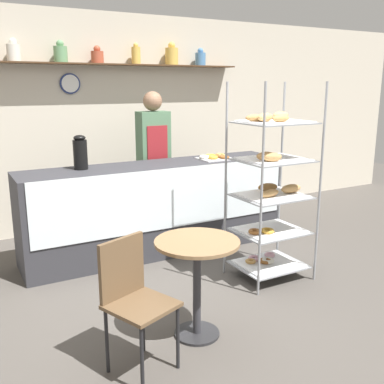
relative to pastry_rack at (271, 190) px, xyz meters
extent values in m
plane|color=#4C4742|center=(-0.63, -0.03, -0.86)|extent=(14.00, 14.00, 0.00)
cube|color=beige|center=(-0.63, 2.42, 0.49)|extent=(10.00, 0.06, 2.70)
cube|color=#4C331E|center=(-0.63, 2.27, 1.20)|extent=(3.32, 0.24, 0.02)
cylinder|color=silver|center=(-1.84, 2.27, 1.30)|extent=(0.15, 0.15, 0.18)
sphere|color=silver|center=(-1.84, 2.27, 1.42)|extent=(0.08, 0.08, 0.08)
cylinder|color=#669966|center=(-1.33, 2.27, 1.30)|extent=(0.16, 0.16, 0.18)
sphere|color=#669966|center=(-1.33, 2.27, 1.42)|extent=(0.09, 0.09, 0.09)
cylinder|color=#B24C33|center=(-0.89, 2.27, 1.28)|extent=(0.15, 0.15, 0.14)
sphere|color=#B24C33|center=(-0.89, 2.27, 1.38)|extent=(0.08, 0.08, 0.08)
cylinder|color=gold|center=(-0.39, 2.27, 1.32)|extent=(0.11, 0.11, 0.21)
sphere|color=gold|center=(-0.39, 2.27, 1.44)|extent=(0.06, 0.06, 0.06)
cylinder|color=gold|center=(0.11, 2.27, 1.32)|extent=(0.17, 0.17, 0.22)
sphere|color=gold|center=(0.11, 2.27, 1.46)|extent=(0.09, 0.09, 0.09)
cylinder|color=#4C7FB2|center=(0.54, 2.27, 1.30)|extent=(0.14, 0.14, 0.17)
sphere|color=#4C7FB2|center=(0.54, 2.27, 1.40)|extent=(0.08, 0.08, 0.08)
cylinder|color=navy|center=(-1.22, 2.37, 0.97)|extent=(0.24, 0.03, 0.24)
cylinder|color=white|center=(-1.22, 2.35, 0.97)|extent=(0.21, 0.00, 0.21)
cube|color=#333338|center=(-0.63, 1.16, -0.37)|extent=(2.96, 0.62, 0.99)
cube|color=silver|center=(-0.63, 0.85, -0.19)|extent=(2.84, 0.01, 0.63)
cylinder|color=gray|center=(-0.33, -0.27, 0.06)|extent=(0.02, 0.02, 1.85)
cylinder|color=gray|center=(0.34, -0.27, 0.06)|extent=(0.02, 0.02, 1.85)
cylinder|color=gray|center=(-0.33, 0.28, 0.06)|extent=(0.02, 0.02, 1.85)
cylinder|color=gray|center=(0.34, 0.28, 0.06)|extent=(0.02, 0.02, 1.85)
cube|color=gray|center=(0.01, 0.00, -0.74)|extent=(0.64, 0.53, 0.01)
cube|color=white|center=(0.01, 0.00, -0.73)|extent=(0.57, 0.47, 0.01)
torus|color=silver|center=(0.01, 0.01, -0.71)|extent=(0.12, 0.12, 0.04)
torus|color=brown|center=(-0.02, 0.02, -0.71)|extent=(0.12, 0.12, 0.03)
torus|color=tan|center=(-0.14, 0.09, -0.71)|extent=(0.10, 0.10, 0.03)
torus|color=#EAB2C1|center=(0.13, 0.13, -0.71)|extent=(0.11, 0.11, 0.03)
torus|color=#EAB2C1|center=(-0.06, 0.14, -0.71)|extent=(0.12, 0.12, 0.03)
cube|color=gray|center=(0.01, 0.00, -0.40)|extent=(0.64, 0.53, 0.01)
cube|color=white|center=(0.01, 0.00, -0.39)|extent=(0.57, 0.47, 0.01)
torus|color=brown|center=(-0.20, -0.03, -0.36)|extent=(0.12, 0.12, 0.04)
torus|color=gold|center=(-0.08, -0.07, -0.37)|extent=(0.13, 0.13, 0.04)
cube|color=gray|center=(0.01, 0.00, -0.06)|extent=(0.64, 0.53, 0.01)
cube|color=white|center=(0.01, 0.00, -0.05)|extent=(0.57, 0.47, 0.01)
ellipsoid|color=tan|center=(-0.07, -0.07, -0.01)|extent=(0.24, 0.11, 0.07)
ellipsoid|color=olive|center=(0.06, 0.13, 0.00)|extent=(0.22, 0.13, 0.08)
ellipsoid|color=tan|center=(0.21, -0.04, 0.00)|extent=(0.22, 0.10, 0.08)
cube|color=gray|center=(0.01, 0.00, 0.28)|extent=(0.64, 0.53, 0.01)
cube|color=white|center=(0.01, 0.00, 0.30)|extent=(0.57, 0.47, 0.01)
ellipsoid|color=#B27F47|center=(-0.12, -0.06, 0.34)|extent=(0.20, 0.14, 0.08)
ellipsoid|color=tan|center=(-0.11, -0.14, 0.34)|extent=(0.19, 0.13, 0.08)
cube|color=gray|center=(0.01, 0.00, 0.63)|extent=(0.64, 0.53, 0.01)
cube|color=white|center=(0.01, 0.00, 0.64)|extent=(0.57, 0.47, 0.01)
ellipsoid|color=tan|center=(-0.13, -0.03, 0.68)|extent=(0.20, 0.14, 0.08)
ellipsoid|color=#B27F47|center=(-0.03, -0.13, 0.68)|extent=(0.20, 0.10, 0.06)
ellipsoid|color=tan|center=(0.19, 0.14, 0.68)|extent=(0.17, 0.09, 0.07)
ellipsoid|color=#B27F47|center=(-0.17, 0.03, 0.68)|extent=(0.23, 0.11, 0.06)
cube|color=#282833|center=(-0.45, 1.66, -0.41)|extent=(0.22, 0.19, 0.91)
cube|color=#4C7051|center=(-0.45, 1.66, 0.35)|extent=(0.37, 0.22, 0.61)
cube|color=maroon|center=(-0.45, 1.55, 0.24)|extent=(0.26, 0.01, 0.51)
sphere|color=#8C664C|center=(-0.45, 1.66, 0.78)|extent=(0.23, 0.23, 0.23)
cylinder|color=#262628|center=(-1.13, -0.58, -0.85)|extent=(0.34, 0.34, 0.02)
cylinder|color=#333338|center=(-1.13, -0.58, -0.49)|extent=(0.06, 0.06, 0.70)
cylinder|color=olive|center=(-1.13, -0.58, -0.13)|extent=(0.62, 0.62, 0.02)
cylinder|color=black|center=(-1.74, -0.99, -0.64)|extent=(0.02, 0.02, 0.45)
cylinder|color=black|center=(-1.44, -0.87, -0.64)|extent=(0.02, 0.02, 0.45)
cylinder|color=black|center=(-1.85, -0.69, -0.64)|extent=(0.02, 0.02, 0.45)
cylinder|color=black|center=(-1.55, -0.57, -0.64)|extent=(0.02, 0.02, 0.45)
cube|color=brown|center=(-1.64, -0.78, -0.40)|extent=(0.49, 0.49, 0.03)
cube|color=brown|center=(-1.71, -0.62, -0.19)|extent=(0.35, 0.16, 0.40)
cylinder|color=black|center=(-1.44, 1.25, 0.28)|extent=(0.14, 0.14, 0.30)
ellipsoid|color=black|center=(-1.44, 1.25, 0.45)|extent=(0.12, 0.12, 0.06)
cube|color=silver|center=(0.09, 1.13, 0.13)|extent=(0.38, 0.32, 0.01)
torus|color=gold|center=(0.03, 1.09, 0.16)|extent=(0.11, 0.11, 0.04)
torus|color=gold|center=(0.08, 1.23, 0.15)|extent=(0.13, 0.13, 0.03)
torus|color=silver|center=(-0.04, 1.16, 0.16)|extent=(0.12, 0.12, 0.04)
torus|color=brown|center=(0.15, 1.14, 0.16)|extent=(0.11, 0.11, 0.04)
torus|color=brown|center=(0.16, 1.04, 0.15)|extent=(0.10, 0.10, 0.03)
torus|color=tan|center=(0.19, 1.20, 0.16)|extent=(0.11, 0.11, 0.04)
camera|label=1|loc=(-2.62, -3.21, 0.97)|focal=42.00mm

